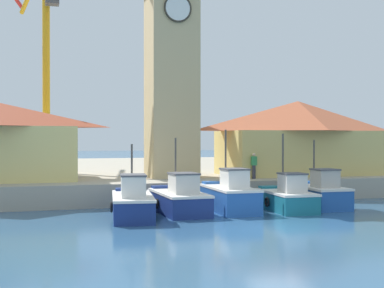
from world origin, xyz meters
The scene contains 11 objects.
ground_plane centered at (0.00, 0.00, 0.00)m, with size 300.00×300.00×0.00m, color #2D567A.
quay_wharf centered at (0.00, 28.69, 0.65)m, with size 120.00×40.00×1.30m, color #A89E89.
fishing_boat_far_left centered at (-5.46, 4.66, 0.73)m, with size 2.57×5.34×3.56m.
fishing_boat_left_outer centered at (-2.85, 5.67, 0.72)m, with size 2.28×5.07×3.87m.
fishing_boat_left_inner centered at (-0.12, 5.59, 0.81)m, with size 2.10×4.76×4.31m.
fishing_boat_mid_left centered at (2.88, 4.90, 0.69)m, with size 2.19×4.20×4.10m.
fishing_boat_center centered at (5.19, 5.63, 0.76)m, with size 2.13×4.26×3.75m.
clock_tower centered at (-1.33, 13.18, 9.47)m, with size 3.55×3.55×17.05m.
warehouse_right centered at (7.87, 13.17, 3.96)m, with size 11.01×5.86×5.17m.
port_crane_near centered at (-9.11, 21.23, 7.12)m, with size 3.06×7.04×16.46m.
dock_worker_near_tower centered at (3.29, 10.30, 2.15)m, with size 0.34×0.22×1.62m.
Camera 1 is at (-10.03, -20.76, 3.82)m, focal length 50.00 mm.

